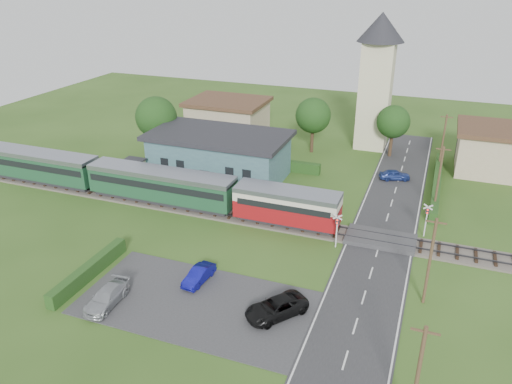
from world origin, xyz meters
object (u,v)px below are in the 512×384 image
(house_east, at_px, (493,149))
(crossing_signal_far, at_px, (427,216))
(crossing_signal_near, at_px, (337,226))
(car_on_road, at_px, (395,175))
(car_park_blue, at_px, (199,275))
(car_park_dark, at_px, (276,307))
(house_west, at_px, (228,118))
(pedestrian_far, at_px, (152,178))
(train, at_px, (135,180))
(station_building, at_px, (219,155))
(equipment_hut, at_px, (133,171))
(church_tower, at_px, (377,72))
(car_park_silver, at_px, (107,297))
(pedestrian_near, at_px, (241,195))

(house_east, distance_m, crossing_signal_far, 20.64)
(crossing_signal_near, height_order, car_on_road, crossing_signal_near)
(car_park_blue, bearing_deg, crossing_signal_far, 46.10)
(car_park_dark, bearing_deg, crossing_signal_near, 117.74)
(crossing_signal_near, bearing_deg, house_west, 130.11)
(car_park_dark, relative_size, pedestrian_far, 3.16)
(car_park_blue, bearing_deg, house_west, 115.22)
(train, relative_size, car_on_road, 12.39)
(station_building, relative_size, pedestrian_far, 10.90)
(train, bearing_deg, crossing_signal_far, 4.67)
(crossing_signal_far, relative_size, car_park_blue, 0.94)
(equipment_hut, distance_m, crossing_signal_near, 25.04)
(crossing_signal_far, bearing_deg, car_park_blue, -139.22)
(station_building, distance_m, crossing_signal_near, 19.98)
(house_east, height_order, crossing_signal_near, house_east)
(house_east, distance_m, crossing_signal_near, 27.95)
(equipment_hut, bearing_deg, crossing_signal_near, -12.94)
(church_tower, relative_size, house_east, 2.00)
(train, height_order, car_park_silver, train)
(pedestrian_near, bearing_deg, car_park_blue, 103.98)
(car_on_road, relative_size, pedestrian_far, 2.38)
(equipment_hut, xyz_separation_m, car_park_dark, (22.50, -16.52, -1.02))
(car_on_road, bearing_deg, car_park_dark, 151.47)
(church_tower, bearing_deg, house_east, -14.93)
(church_tower, height_order, car_park_silver, church_tower)
(train, bearing_deg, crossing_signal_near, -6.22)
(house_west, height_order, car_park_blue, house_west)
(equipment_hut, relative_size, house_east, 0.29)
(house_west, height_order, crossing_signal_near, house_west)
(equipment_hut, xyz_separation_m, station_building, (8.00, 5.79, 0.95))
(church_tower, xyz_separation_m, pedestrian_far, (-20.62, -22.89, -9.04))
(equipment_hut, bearing_deg, car_park_dark, -36.29)
(pedestrian_near, bearing_deg, car_park_silver, 86.75)
(equipment_hut, xyz_separation_m, crossing_signal_far, (31.60, -0.81, 0.39))
(pedestrian_far, bearing_deg, crossing_signal_far, -92.55)
(car_on_road, xyz_separation_m, pedestrian_far, (-25.13, -11.95, 0.54))
(car_park_blue, bearing_deg, crossing_signal_near, 50.91)
(house_east, height_order, pedestrian_near, house_east)
(house_east, height_order, car_park_blue, house_east)
(house_east, bearing_deg, car_park_silver, -125.54)
(church_tower, xyz_separation_m, car_park_dark, (-0.50, -39.32, -9.50))
(house_east, xyz_separation_m, crossing_signal_far, (-6.40, -19.61, -0.66))
(station_building, relative_size, car_on_road, 4.59)
(car_park_silver, bearing_deg, house_east, 52.43)
(house_west, relative_size, car_park_silver, 2.51)
(house_east, bearing_deg, train, -148.35)
(pedestrian_far, bearing_deg, car_park_dark, -130.37)
(train, height_order, house_west, house_west)
(crossing_signal_far, distance_m, pedestrian_far, 29.25)
(equipment_hut, height_order, station_building, station_building)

